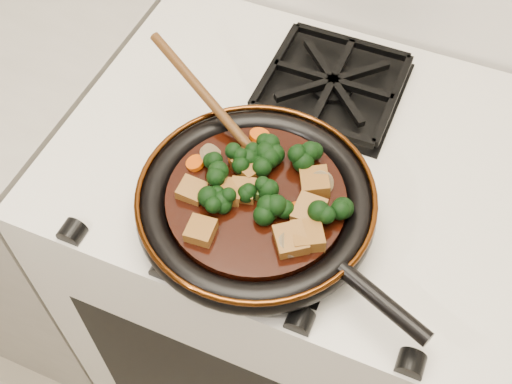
% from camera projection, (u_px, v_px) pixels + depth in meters
% --- Properties ---
extents(stove, '(0.76, 0.60, 0.90)m').
position_uv_depth(stove, '(290.00, 281.00, 1.39)').
color(stove, silver).
rests_on(stove, ground).
extents(burner_grate_front, '(0.23, 0.23, 0.03)m').
position_uv_depth(burner_grate_front, '(270.00, 211.00, 0.93)').
color(burner_grate_front, black).
rests_on(burner_grate_front, stove).
extents(burner_grate_back, '(0.23, 0.23, 0.03)m').
position_uv_depth(burner_grate_back, '(332.00, 84.00, 1.08)').
color(burner_grate_back, black).
rests_on(burner_grate_back, stove).
extents(skillet, '(0.45, 0.34, 0.05)m').
position_uv_depth(skillet, '(257.00, 204.00, 0.91)').
color(skillet, black).
rests_on(skillet, burner_grate_front).
extents(braising_sauce, '(0.25, 0.25, 0.02)m').
position_uv_depth(braising_sauce, '(256.00, 201.00, 0.90)').
color(braising_sauce, black).
rests_on(braising_sauce, skillet).
extents(tofu_cube_0, '(0.06, 0.06, 0.03)m').
position_uv_depth(tofu_cube_0, '(307.00, 236.00, 0.85)').
color(tofu_cube_0, brown).
rests_on(tofu_cube_0, braising_sauce).
extents(tofu_cube_1, '(0.04, 0.04, 0.02)m').
position_uv_depth(tofu_cube_1, '(201.00, 231.00, 0.85)').
color(tofu_cube_1, brown).
rests_on(tofu_cube_1, braising_sauce).
extents(tofu_cube_2, '(0.04, 0.04, 0.02)m').
position_uv_depth(tofu_cube_2, '(243.00, 191.00, 0.89)').
color(tofu_cube_2, brown).
rests_on(tofu_cube_2, braising_sauce).
extents(tofu_cube_3, '(0.06, 0.06, 0.03)m').
position_uv_depth(tofu_cube_3, '(315.00, 183.00, 0.90)').
color(tofu_cube_3, brown).
rests_on(tofu_cube_3, braising_sauce).
extents(tofu_cube_4, '(0.05, 0.05, 0.03)m').
position_uv_depth(tofu_cube_4, '(228.00, 192.00, 0.89)').
color(tofu_cube_4, brown).
rests_on(tofu_cube_4, braising_sauce).
extents(tofu_cube_5, '(0.04, 0.04, 0.03)m').
position_uv_depth(tofu_cube_5, '(265.00, 155.00, 0.93)').
color(tofu_cube_5, brown).
rests_on(tofu_cube_5, braising_sauce).
extents(tofu_cube_6, '(0.04, 0.05, 0.03)m').
position_uv_depth(tofu_cube_6, '(309.00, 212.00, 0.87)').
color(tofu_cube_6, brown).
rests_on(tofu_cube_6, braising_sauce).
extents(tofu_cube_7, '(0.06, 0.06, 0.03)m').
position_uv_depth(tofu_cube_7, '(291.00, 240.00, 0.84)').
color(tofu_cube_7, brown).
rests_on(tofu_cube_7, braising_sauce).
extents(tofu_cube_8, '(0.04, 0.04, 0.03)m').
position_uv_depth(tofu_cube_8, '(192.00, 191.00, 0.89)').
color(tofu_cube_8, brown).
rests_on(tofu_cube_8, braising_sauce).
extents(tofu_cube_9, '(0.05, 0.05, 0.02)m').
position_uv_depth(tofu_cube_9, '(250.00, 167.00, 0.91)').
color(tofu_cube_9, brown).
rests_on(tofu_cube_9, braising_sauce).
extents(broccoli_floret_0, '(0.07, 0.07, 0.07)m').
position_uv_depth(broccoli_floret_0, '(218.00, 202.00, 0.88)').
color(broccoli_floret_0, black).
rests_on(broccoli_floret_0, braising_sauce).
extents(broccoli_floret_1, '(0.07, 0.08, 0.07)m').
position_uv_depth(broccoli_floret_1, '(215.00, 173.00, 0.90)').
color(broccoli_floret_1, black).
rests_on(broccoli_floret_1, braising_sauce).
extents(broccoli_floret_2, '(0.06, 0.06, 0.06)m').
position_uv_depth(broccoli_floret_2, '(258.00, 161.00, 0.92)').
color(broccoli_floret_2, black).
rests_on(broccoli_floret_2, braising_sauce).
extents(broccoli_floret_3, '(0.08, 0.08, 0.07)m').
position_uv_depth(broccoli_floret_3, '(306.00, 157.00, 0.92)').
color(broccoli_floret_3, black).
rests_on(broccoli_floret_3, braising_sauce).
extents(broccoli_floret_4, '(0.08, 0.08, 0.06)m').
position_uv_depth(broccoli_floret_4, '(330.00, 213.00, 0.87)').
color(broccoli_floret_4, black).
rests_on(broccoli_floret_4, braising_sauce).
extents(broccoli_floret_5, '(0.08, 0.08, 0.06)m').
position_uv_depth(broccoli_floret_5, '(238.00, 159.00, 0.92)').
color(broccoli_floret_5, black).
rests_on(broccoli_floret_5, braising_sauce).
extents(broccoli_floret_6, '(0.09, 0.09, 0.06)m').
position_uv_depth(broccoli_floret_6, '(268.00, 153.00, 0.92)').
color(broccoli_floret_6, black).
rests_on(broccoli_floret_6, braising_sauce).
extents(broccoli_floret_7, '(0.07, 0.07, 0.06)m').
position_uv_depth(broccoli_floret_7, '(258.00, 192.00, 0.88)').
color(broccoli_floret_7, black).
rests_on(broccoli_floret_7, braising_sauce).
extents(broccoli_floret_8, '(0.08, 0.08, 0.07)m').
position_uv_depth(broccoli_floret_8, '(273.00, 212.00, 0.87)').
color(broccoli_floret_8, black).
rests_on(broccoli_floret_8, braising_sauce).
extents(carrot_coin_0, '(0.03, 0.03, 0.02)m').
position_uv_depth(carrot_coin_0, '(260.00, 136.00, 0.95)').
color(carrot_coin_0, '#CC4605').
rests_on(carrot_coin_0, braising_sauce).
extents(carrot_coin_1, '(0.03, 0.03, 0.02)m').
position_uv_depth(carrot_coin_1, '(195.00, 163.00, 0.92)').
color(carrot_coin_1, '#CC4605').
rests_on(carrot_coin_1, braising_sauce).
extents(carrot_coin_2, '(0.03, 0.03, 0.02)m').
position_uv_depth(carrot_coin_2, '(269.00, 207.00, 0.88)').
color(carrot_coin_2, '#CC4605').
rests_on(carrot_coin_2, braising_sauce).
extents(carrot_coin_3, '(0.03, 0.03, 0.02)m').
position_uv_depth(carrot_coin_3, '(238.00, 158.00, 0.93)').
color(carrot_coin_3, '#CC4605').
rests_on(carrot_coin_3, braising_sauce).
extents(carrot_coin_4, '(0.03, 0.03, 0.02)m').
position_uv_depth(carrot_coin_4, '(296.00, 211.00, 0.87)').
color(carrot_coin_4, '#CC4605').
rests_on(carrot_coin_4, braising_sauce).
extents(mushroom_slice_0, '(0.05, 0.05, 0.03)m').
position_uv_depth(mushroom_slice_0, '(212.00, 156.00, 0.93)').
color(mushroom_slice_0, olive).
rests_on(mushroom_slice_0, braising_sauce).
extents(mushroom_slice_1, '(0.04, 0.03, 0.03)m').
position_uv_depth(mushroom_slice_1, '(321.00, 183.00, 0.90)').
color(mushroom_slice_1, olive).
rests_on(mushroom_slice_1, braising_sauce).
extents(mushroom_slice_2, '(0.04, 0.04, 0.03)m').
position_uv_depth(mushroom_slice_2, '(288.00, 245.00, 0.84)').
color(mushroom_slice_2, olive).
rests_on(mushroom_slice_2, braising_sauce).
extents(wooden_spoon, '(0.15, 0.09, 0.25)m').
position_uv_depth(wooden_spoon, '(226.00, 119.00, 0.94)').
color(wooden_spoon, '#4C2B10').
rests_on(wooden_spoon, braising_sauce).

